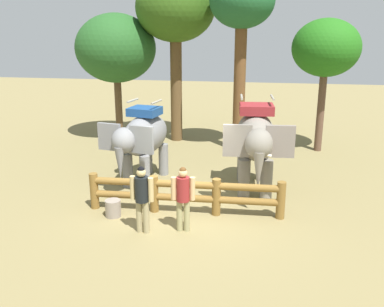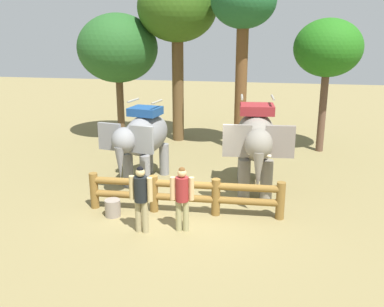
{
  "view_description": "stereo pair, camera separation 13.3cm",
  "coord_description": "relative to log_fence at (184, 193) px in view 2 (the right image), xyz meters",
  "views": [
    {
      "loc": [
        2.06,
        -10.9,
        5.03
      ],
      "look_at": [
        0.0,
        1.18,
        1.4
      ],
      "focal_mm": 40.13,
      "sensor_mm": 36.0,
      "label": 1
    },
    {
      "loc": [
        2.19,
        -10.87,
        5.03
      ],
      "look_at": [
        0.0,
        1.18,
        1.4
      ],
      "focal_mm": 40.13,
      "sensor_mm": 36.0,
      "label": 2
    }
  ],
  "objects": [
    {
      "name": "ground_plane",
      "position": [
        0.0,
        -0.01,
        -0.6
      ],
      "size": [
        60.0,
        60.0,
        0.0
      ],
      "primitive_type": "plane",
      "color": "olive"
    },
    {
      "name": "log_fence",
      "position": [
        0.0,
        0.0,
        0.0
      ],
      "size": [
        5.48,
        0.43,
        1.05
      ],
      "color": "brown",
      "rests_on": "ground"
    },
    {
      "name": "elephant_near_left",
      "position": [
        -1.81,
        2.21,
        0.94
      ],
      "size": [
        1.91,
        3.27,
        2.75
      ],
      "color": "slate",
      "rests_on": "ground"
    },
    {
      "name": "elephant_center",
      "position": [
        1.84,
        2.04,
        1.08
      ],
      "size": [
        1.99,
        3.51,
        3.0
      ],
      "color": "gray",
      "rests_on": "ground"
    },
    {
      "name": "tourist_woman_in_black",
      "position": [
        -0.84,
        -1.33,
        0.41
      ],
      "size": [
        0.62,
        0.38,
        1.76
      ],
      "color": "#9A8D63",
      "rests_on": "ground"
    },
    {
      "name": "tourist_man_in_blue",
      "position": [
        0.15,
        -1.07,
        0.39
      ],
      "size": [
        0.6,
        0.37,
        1.71
      ],
      "color": "#999261",
      "rests_on": "ground"
    },
    {
      "name": "tree_far_left",
      "position": [
        4.36,
        7.19,
        3.58
      ],
      "size": [
        2.69,
        2.69,
        5.37
      ],
      "color": "brown",
      "rests_on": "ground"
    },
    {
      "name": "tree_back_center",
      "position": [
        -4.61,
        7.93,
        3.48
      ],
      "size": [
        3.58,
        3.58,
        5.63
      ],
      "color": "brown",
      "rests_on": "ground"
    },
    {
      "name": "tree_far_right",
      "position": [
        -1.87,
        7.94,
        5.09
      ],
      "size": [
        3.41,
        3.41,
        7.26
      ],
      "color": "brown",
      "rests_on": "ground"
    },
    {
      "name": "tree_deep_back",
      "position": [
        1.02,
        6.72,
        5.15
      ],
      "size": [
        2.56,
        2.56,
        7.11
      ],
      "color": "brown",
      "rests_on": "ground"
    },
    {
      "name": "feed_bucket",
      "position": [
        -1.91,
        -0.55,
        -0.37
      ],
      "size": [
        0.43,
        0.43,
        0.47
      ],
      "color": "gray",
      "rests_on": "ground"
    }
  ]
}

